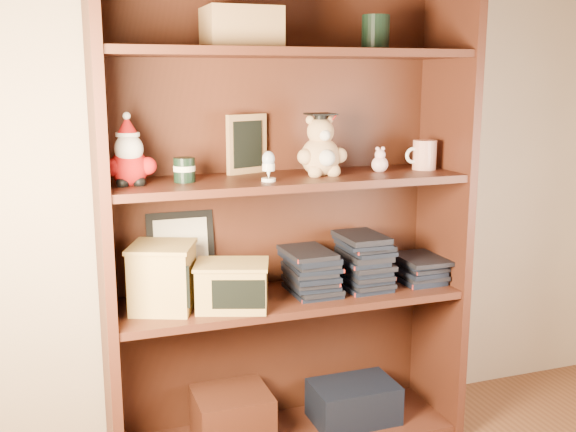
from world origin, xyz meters
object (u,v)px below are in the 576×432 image
object	(u,v)px
grad_teddy_bear	(321,151)
teacher_mug	(424,155)
treats_box	(163,277)
bookcase	(282,225)

from	to	relation	value
grad_teddy_bear	teacher_mug	world-z (taller)	grad_teddy_bear
grad_teddy_bear	teacher_mug	distance (m)	0.39
teacher_mug	treats_box	distance (m)	0.97
bookcase	treats_box	bearing A→B (deg)	-172.86
bookcase	teacher_mug	xyz separation A→B (m)	(0.50, -0.05, 0.22)
bookcase	treats_box	xyz separation A→B (m)	(-0.41, -0.05, -0.12)
bookcase	teacher_mug	world-z (taller)	bookcase
grad_teddy_bear	treats_box	bearing A→B (deg)	179.42
teacher_mug	grad_teddy_bear	bearing A→B (deg)	-179.07
bookcase	grad_teddy_bear	size ratio (longest dim) A/B	7.72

